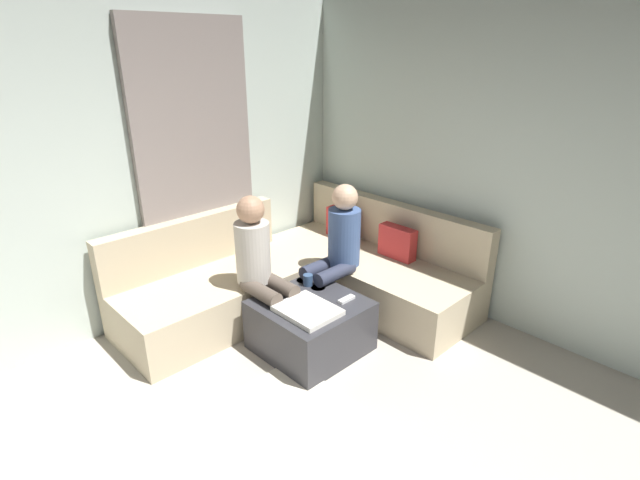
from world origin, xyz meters
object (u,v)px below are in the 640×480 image
object	(u,v)px
coffee_mug	(308,280)
person_on_couch_side	(261,264)
sectional_couch	(305,276)
ottoman	(310,325)
person_on_couch_back	(336,248)
game_remote	(347,299)

from	to	relation	value
coffee_mug	person_on_couch_side	bearing A→B (deg)	-119.94
sectional_couch	ottoman	distance (m)	0.73
person_on_couch_back	person_on_couch_side	size ratio (longest dim) A/B	1.00
person_on_couch_back	person_on_couch_side	bearing A→B (deg)	74.10
ottoman	person_on_couch_side	distance (m)	0.63
sectional_couch	game_remote	size ratio (longest dim) A/B	17.00
game_remote	person_on_couch_side	world-z (taller)	person_on_couch_side
coffee_mug	person_on_couch_side	distance (m)	0.43
ottoman	game_remote	xyz separation A→B (m)	(0.18, 0.22, 0.22)
sectional_couch	person_on_couch_side	xyz separation A→B (m)	(0.15, -0.61, 0.38)
person_on_couch_side	sectional_couch	bearing A→B (deg)	-166.39
ottoman	person_on_couch_back	distance (m)	0.72
coffee_mug	person_on_couch_back	world-z (taller)	person_on_couch_back
game_remote	ottoman	bearing A→B (deg)	-129.29
sectional_couch	ottoman	world-z (taller)	sectional_couch
sectional_couch	person_on_couch_back	bearing A→B (deg)	9.27
sectional_couch	person_on_couch_side	distance (m)	0.73
person_on_couch_back	ottoman	bearing A→B (deg)	113.35
sectional_couch	person_on_couch_back	xyz separation A→B (m)	(0.34, 0.06, 0.38)
coffee_mug	person_on_couch_back	distance (m)	0.38
coffee_mug	ottoman	bearing A→B (deg)	-39.29
ottoman	person_on_couch_side	world-z (taller)	person_on_couch_side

